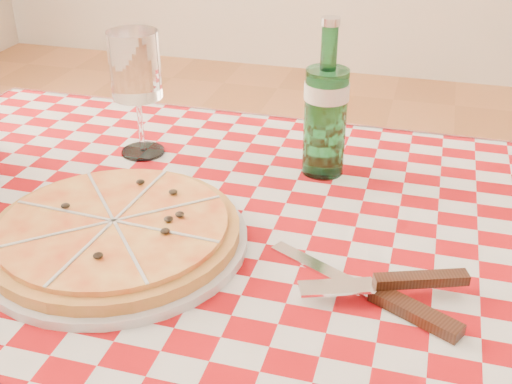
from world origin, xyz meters
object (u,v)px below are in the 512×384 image
at_px(pizza_plate, 115,230).
at_px(wine_glass, 138,95).
at_px(dining_table, 258,322).
at_px(water_bottle, 326,99).

bearing_deg(pizza_plate, wine_glass, 107.46).
relative_size(dining_table, pizza_plate, 3.59).
height_order(dining_table, water_bottle, water_bottle).
xyz_separation_m(dining_table, pizza_plate, (-0.18, -0.02, 0.12)).
height_order(water_bottle, wine_glass, water_bottle).
distance_m(dining_table, pizza_plate, 0.22).
bearing_deg(dining_table, water_bottle, 83.03).
bearing_deg(pizza_plate, dining_table, 5.03).
relative_size(dining_table, water_bottle, 5.06).
height_order(dining_table, pizza_plate, pizza_plate).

